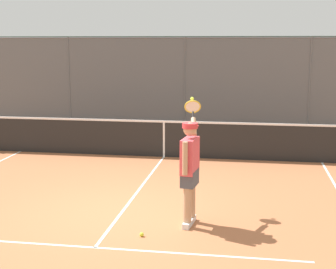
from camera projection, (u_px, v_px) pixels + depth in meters
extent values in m
plane|color=#B76B42|center=(122.00, 212.00, 8.95)|extent=(60.00, 60.00, 0.00)
cube|color=white|center=(95.00, 248.00, 7.42)|extent=(6.24, 0.05, 0.01)
cube|color=white|center=(139.00, 189.00, 10.33)|extent=(0.05, 6.01, 0.01)
cylinder|color=#565B60|center=(309.00, 86.00, 16.37)|extent=(0.07, 0.07, 3.13)
cylinder|color=#565B60|center=(185.00, 84.00, 17.01)|extent=(0.07, 0.07, 3.13)
cylinder|color=#565B60|center=(69.00, 82.00, 17.66)|extent=(0.07, 0.07, 3.13)
cylinder|color=#565B60|center=(185.00, 38.00, 16.73)|extent=(16.27, 0.05, 0.05)
cube|color=#565B60|center=(185.00, 84.00, 17.01)|extent=(16.27, 0.02, 3.13)
cube|color=#235B2D|center=(187.00, 82.00, 17.64)|extent=(19.27, 0.90, 3.15)
cube|color=silver|center=(184.00, 128.00, 17.11)|extent=(17.27, 0.18, 0.15)
cube|color=black|center=(164.00, 140.00, 13.16)|extent=(10.18, 0.02, 0.91)
cube|color=white|center=(164.00, 122.00, 13.07)|extent=(10.18, 0.04, 0.05)
cube|color=white|center=(164.00, 140.00, 13.16)|extent=(0.05, 0.04, 0.91)
cube|color=silver|center=(187.00, 225.00, 8.22)|extent=(0.14, 0.27, 0.09)
cylinder|color=tan|center=(187.00, 199.00, 8.14)|extent=(0.13, 0.13, 0.79)
cube|color=silver|center=(191.00, 219.00, 8.48)|extent=(0.14, 0.27, 0.09)
cylinder|color=tan|center=(191.00, 194.00, 8.40)|extent=(0.13, 0.13, 0.79)
cube|color=#474C56|center=(190.00, 178.00, 8.21)|extent=(0.27, 0.44, 0.26)
cube|color=#DB4C56|center=(190.00, 156.00, 8.15)|extent=(0.27, 0.51, 0.57)
cylinder|color=tan|center=(185.00, 158.00, 7.86)|extent=(0.08, 0.08, 0.52)
cylinder|color=tan|center=(194.00, 127.00, 8.52)|extent=(0.15, 0.39, 0.29)
sphere|color=tan|center=(190.00, 129.00, 8.07)|extent=(0.22, 0.22, 0.22)
cylinder|color=red|center=(190.00, 126.00, 8.06)|extent=(0.28, 0.28, 0.08)
cube|color=red|center=(192.00, 126.00, 8.17)|extent=(0.21, 0.22, 0.02)
cylinder|color=black|center=(193.00, 115.00, 8.73)|extent=(0.06, 0.17, 0.13)
torus|color=gold|center=(193.00, 107.00, 8.89)|extent=(0.32, 0.23, 0.26)
cylinder|color=silver|center=(193.00, 107.00, 8.89)|extent=(0.27, 0.18, 0.21)
sphere|color=#CCDB33|center=(192.00, 99.00, 9.04)|extent=(0.07, 0.07, 0.07)
sphere|color=#CCDB33|center=(142.00, 234.00, 7.84)|extent=(0.07, 0.07, 0.07)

